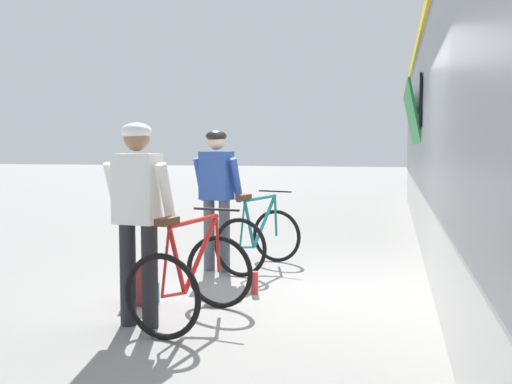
{
  "coord_description": "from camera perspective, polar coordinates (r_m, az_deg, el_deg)",
  "views": [
    {
      "loc": [
        0.88,
        -6.09,
        1.56
      ],
      "look_at": [
        -0.61,
        0.28,
        1.05
      ],
      "focal_mm": 40.97,
      "sensor_mm": 36.0,
      "label": 1
    }
  ],
  "objects": [
    {
      "name": "cyclist_near_in_white",
      "position": [
        5.1,
        -11.46,
        -1.32
      ],
      "size": [
        0.64,
        0.36,
        1.76
      ],
      "color": "#232328",
      "rests_on": "ground"
    },
    {
      "name": "cyclist_far_in_blue",
      "position": [
        7.28,
        -3.87,
        0.46
      ],
      "size": [
        0.65,
        0.4,
        1.76
      ],
      "color": "#4C515B",
      "rests_on": "ground"
    },
    {
      "name": "backpack_on_platform",
      "position": [
        5.95,
        -11.22,
        -8.84
      ],
      "size": [
        0.3,
        0.22,
        0.4
      ],
      "primitive_type": "cube",
      "rotation": [
        0.0,
        0.0,
        -0.14
      ],
      "color": "maroon",
      "rests_on": "ground"
    },
    {
      "name": "ground_plane",
      "position": [
        6.35,
        4.85,
        -9.78
      ],
      "size": [
        80.0,
        80.0,
        0.0
      ],
      "primitive_type": "plane",
      "color": "gray"
    },
    {
      "name": "water_bottle_near_the_bikes",
      "position": [
        6.26,
        -0.14,
        -8.85
      ],
      "size": [
        0.08,
        0.08,
        0.24
      ],
      "primitive_type": "cylinder",
      "color": "red",
      "rests_on": "ground"
    },
    {
      "name": "water_bottle_by_the_backpack",
      "position": [
        6.01,
        -9.71,
        -9.65
      ],
      "size": [
        0.06,
        0.06,
        0.21
      ],
      "primitive_type": "cylinder",
      "color": "#338CCC",
      "rests_on": "ground"
    },
    {
      "name": "bicycle_far_teal",
      "position": [
        7.45,
        0.3,
        -4.49
      ],
      "size": [
        0.95,
        1.21,
        0.99
      ],
      "color": "black",
      "rests_on": "ground"
    },
    {
      "name": "bicycle_near_red",
      "position": [
        5.24,
        -6.2,
        -8.35
      ],
      "size": [
        0.88,
        1.18,
        0.99
      ],
      "color": "black",
      "rests_on": "ground"
    }
  ]
}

